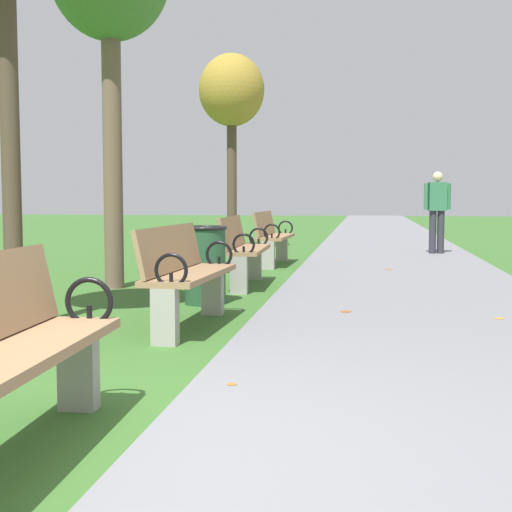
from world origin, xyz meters
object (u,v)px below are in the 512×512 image
(park_bench_2, at_px, (186,273))
(park_bench_4, at_px, (272,236))
(park_bench_3, at_px, (243,249))
(trash_bin, at_px, (205,265))
(tree_3, at_px, (232,94))
(park_bench_1, at_px, (6,350))
(pedestrian_walking, at_px, (437,208))

(park_bench_2, bearing_deg, park_bench_4, 90.00)
(park_bench_3, xyz_separation_m, trash_bin, (-0.15, -1.56, -0.06))
(park_bench_2, relative_size, tree_3, 0.39)
(tree_3, bearing_deg, park_bench_3, -78.16)
(park_bench_1, bearing_deg, pedestrian_walking, 76.04)
(park_bench_3, bearing_deg, park_bench_4, 90.00)
(park_bench_2, bearing_deg, trash_bin, 95.87)
(park_bench_2, distance_m, park_bench_4, 5.95)
(park_bench_2, height_order, park_bench_3, same)
(park_bench_4, bearing_deg, park_bench_3, -90.00)
(park_bench_1, relative_size, park_bench_3, 1.00)
(park_bench_2, distance_m, pedestrian_walking, 9.14)
(park_bench_4, xyz_separation_m, trash_bin, (-0.15, -4.52, -0.06))
(park_bench_2, height_order, park_bench_4, same)
(park_bench_3, height_order, pedestrian_walking, pedestrian_walking)
(park_bench_3, bearing_deg, park_bench_1, -90.00)
(pedestrian_walking, bearing_deg, park_bench_3, -117.56)
(park_bench_2, height_order, pedestrian_walking, pedestrian_walking)
(park_bench_1, relative_size, park_bench_4, 1.00)
(park_bench_1, distance_m, trash_bin, 4.64)
(park_bench_1, distance_m, park_bench_4, 9.15)
(park_bench_3, relative_size, trash_bin, 1.92)
(park_bench_1, distance_m, tree_3, 12.64)
(park_bench_2, xyz_separation_m, park_bench_4, (-0.00, 5.95, 0.00))
(park_bench_1, xyz_separation_m, tree_3, (-1.27, 12.26, 2.81))
(park_bench_4, height_order, tree_3, tree_3)
(tree_3, distance_m, trash_bin, 8.22)
(tree_3, bearing_deg, pedestrian_walking, -5.59)
(park_bench_1, xyz_separation_m, trash_bin, (-0.15, 4.64, -0.06))
(park_bench_1, height_order, tree_3, tree_3)
(pedestrian_walking, height_order, trash_bin, pedestrian_walking)
(park_bench_4, xyz_separation_m, pedestrian_walking, (2.94, 2.69, 0.44))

